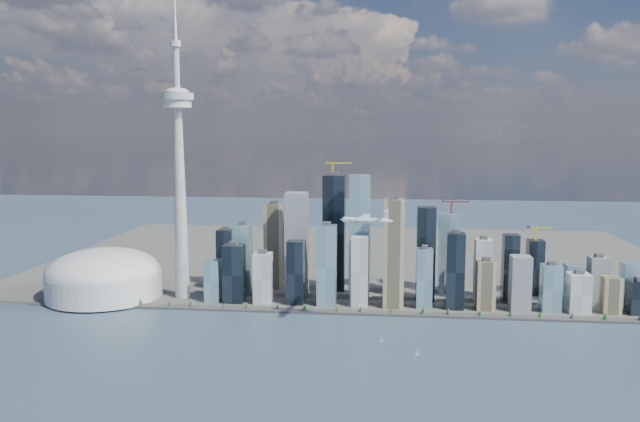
# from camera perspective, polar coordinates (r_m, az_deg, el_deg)

# --- Properties ---
(ground) EXTENTS (4000.00, 4000.00, 0.00)m
(ground) POSITION_cam_1_polar(r_m,az_deg,el_deg) (797.48, 1.54, -14.49)
(ground) COLOR #314B56
(ground) RESTS_ON ground
(seawall) EXTENTS (1100.00, 22.00, 4.00)m
(seawall) POSITION_cam_1_polar(r_m,az_deg,el_deg) (1032.66, 2.67, -9.25)
(seawall) COLOR #383838
(seawall) RESTS_ON ground
(land) EXTENTS (1400.00, 900.00, 3.00)m
(land) POSITION_cam_1_polar(r_m,az_deg,el_deg) (1469.20, 3.74, -4.28)
(land) COLOR #4C4C47
(land) RESTS_ON ground
(shoreline_trees) EXTENTS (960.53, 7.20, 8.80)m
(shoreline_trees) POSITION_cam_1_polar(r_m,az_deg,el_deg) (1030.75, 2.67, -8.89)
(shoreline_trees) COLOR #3F2D1E
(shoreline_trees) RESTS_ON seawall
(skyscraper_cluster) EXTENTS (736.00, 142.00, 239.53)m
(skyscraper_cluster) POSITION_cam_1_polar(r_m,az_deg,el_deg) (1097.70, 6.08, -4.41)
(skyscraper_cluster) COLOR black
(skyscraper_cluster) RESTS_ON land
(needle_tower) EXTENTS (56.00, 56.00, 550.50)m
(needle_tower) POSITION_cam_1_polar(r_m,az_deg,el_deg) (1109.47, -12.76, 4.01)
(needle_tower) COLOR gray
(needle_tower) RESTS_ON land
(dome_stadium) EXTENTS (200.00, 200.00, 86.00)m
(dome_stadium) POSITION_cam_1_polar(r_m,az_deg,el_deg) (1179.95, -19.12, -5.67)
(dome_stadium) COLOR silver
(dome_stadium) RESTS_ON land
(airplane) EXTENTS (78.74, 69.89, 19.21)m
(airplane) POSITION_cam_1_polar(r_m,az_deg,el_deg) (911.77, 4.22, -0.79)
(airplane) COLOR white
(airplane) RESTS_ON ground
(sailboat_west) EXTENTS (6.91, 4.15, 9.84)m
(sailboat_west) POSITION_cam_1_polar(r_m,az_deg,el_deg) (904.32, 5.65, -11.63)
(sailboat_west) COLOR white
(sailboat_west) RESTS_ON ground
(sailboat_east) EXTENTS (6.62, 3.41, 9.24)m
(sailboat_east) POSITION_cam_1_polar(r_m,az_deg,el_deg) (860.43, 8.87, -12.70)
(sailboat_east) COLOR white
(sailboat_east) RESTS_ON ground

